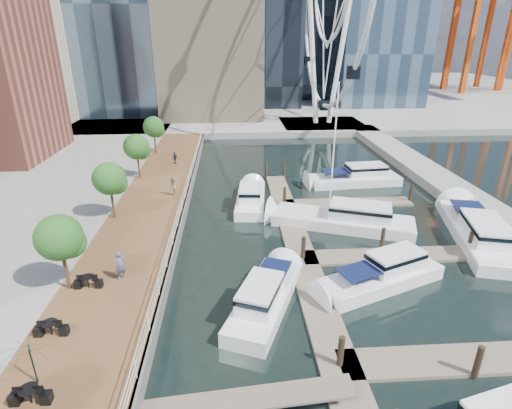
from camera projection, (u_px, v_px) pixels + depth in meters
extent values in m
plane|color=black|center=(272.00, 341.00, 20.51)|extent=(520.00, 520.00, 0.00)
cube|color=brown|center=(148.00, 217.00, 33.61)|extent=(6.00, 60.00, 1.00)
cube|color=#595954|center=(184.00, 216.00, 33.79)|extent=(0.25, 60.00, 1.00)
cube|color=gray|center=(236.00, 92.00, 114.34)|extent=(200.00, 114.00, 1.00)
cube|color=gray|center=(450.00, 189.00, 39.94)|extent=(4.00, 60.00, 1.00)
cube|color=gray|center=(322.00, 126.00, 69.08)|extent=(14.00, 12.00, 1.00)
cube|color=#6D6051|center=(298.00, 245.00, 29.87)|extent=(2.00, 32.00, 0.20)
cube|color=#6D6051|center=(462.00, 360.00, 19.16)|extent=(12.00, 2.00, 0.20)
cube|color=#6D6051|center=(386.00, 256.00, 28.38)|extent=(12.00, 2.00, 0.20)
cube|color=#6D6051|center=(347.00, 203.00, 37.60)|extent=(12.00, 2.00, 0.20)
cylinder|color=white|center=(312.00, 42.00, 63.76)|extent=(0.80, 0.80, 26.00)
cylinder|color=white|center=(343.00, 42.00, 64.06)|extent=(0.80, 0.80, 26.00)
cylinder|color=#3F2B1C|center=(66.00, 270.00, 22.68)|extent=(0.20, 0.20, 2.40)
sphere|color=#265B1E|center=(59.00, 237.00, 21.87)|extent=(2.60, 2.60, 2.60)
cylinder|color=#3F2B1C|center=(113.00, 204.00, 31.90)|extent=(0.20, 0.20, 2.40)
sphere|color=#265B1E|center=(109.00, 179.00, 31.09)|extent=(2.60, 2.60, 2.60)
cylinder|color=#3F2B1C|center=(139.00, 167.00, 41.11)|extent=(0.20, 0.20, 2.40)
sphere|color=#265B1E|center=(136.00, 147.00, 40.31)|extent=(2.60, 2.60, 2.60)
cylinder|color=#3F2B1C|center=(155.00, 143.00, 50.33)|extent=(0.20, 0.20, 2.40)
sphere|color=#265B1E|center=(153.00, 127.00, 49.53)|extent=(2.60, 2.60, 2.60)
imported|color=#4C5366|center=(121.00, 266.00, 23.68)|extent=(0.79, 0.71, 1.81)
imported|color=gray|center=(172.00, 187.00, 36.53)|extent=(0.69, 0.86, 1.71)
imported|color=#353C42|center=(175.00, 158.00, 45.95)|extent=(0.92, 0.76, 1.47)
imported|color=#0F371E|center=(33.00, 364.00, 16.37)|extent=(2.48, 2.52, 2.07)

